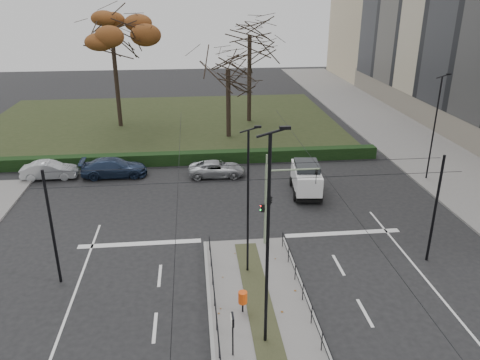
# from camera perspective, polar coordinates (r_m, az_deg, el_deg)

# --- Properties ---
(ground) EXTENTS (140.00, 140.00, 0.00)m
(ground) POSITION_cam_1_polar(r_m,az_deg,el_deg) (23.19, 1.97, -13.61)
(ground) COLOR black
(ground) RESTS_ON ground
(median_island) EXTENTS (4.40, 15.00, 0.14)m
(median_island) POSITION_cam_1_polar(r_m,az_deg,el_deg) (21.19, 2.94, -17.38)
(median_island) COLOR slate
(median_island) RESTS_ON ground
(sidewalk_east) EXTENTS (8.00, 90.00, 0.14)m
(sidewalk_east) POSITION_cam_1_polar(r_m,az_deg,el_deg) (47.57, 20.16, 4.30)
(sidewalk_east) COLOR slate
(sidewalk_east) RESTS_ON ground
(park) EXTENTS (38.00, 26.00, 0.10)m
(park) POSITION_cam_1_polar(r_m,az_deg,el_deg) (52.49, -9.47, 6.93)
(park) COLOR #273018
(park) RESTS_ON ground
(hedge) EXTENTS (38.00, 1.00, 1.00)m
(hedge) POSITION_cam_1_polar(r_m,az_deg,el_deg) (39.58, -10.43, 2.51)
(hedge) COLOR black
(hedge) RESTS_ON ground
(median_railing) EXTENTS (4.14, 13.24, 0.92)m
(median_railing) POSITION_cam_1_polar(r_m,az_deg,el_deg) (20.55, 3.04, -15.61)
(median_railing) COLOR black
(median_railing) RESTS_ON median_island
(catenary) EXTENTS (20.00, 34.00, 6.00)m
(catenary) POSITION_cam_1_polar(r_m,az_deg,el_deg) (22.80, 1.52, -4.24)
(catenary) COLOR black
(catenary) RESTS_ON ground
(traffic_light) EXTENTS (3.26, 1.86, 4.79)m
(traffic_light) POSITION_cam_1_polar(r_m,az_deg,el_deg) (25.78, 3.77, -2.24)
(traffic_light) COLOR gray
(traffic_light) RESTS_ON median_island
(litter_bin) EXTENTS (0.41, 0.41, 1.04)m
(litter_bin) POSITION_cam_1_polar(r_m,az_deg,el_deg) (21.39, 0.34, -14.17)
(litter_bin) COLOR black
(litter_bin) RESTS_ON median_island
(info_panel) EXTENTS (0.11, 0.50, 1.91)m
(info_panel) POSITION_cam_1_polar(r_m,az_deg,el_deg) (18.80, -0.91, -17.18)
(info_panel) COLOR black
(info_panel) RESTS_ON median_island
(streetlamp_median_near) EXTENTS (0.76, 0.16, 9.11)m
(streetlamp_median_near) POSITION_cam_1_polar(r_m,az_deg,el_deg) (17.74, 3.46, -7.56)
(streetlamp_median_near) COLOR black
(streetlamp_median_near) RESTS_ON median_island
(streetlamp_median_far) EXTENTS (0.64, 0.13, 7.68)m
(streetlamp_median_far) POSITION_cam_1_polar(r_m,az_deg,el_deg) (22.67, 1.02, -2.64)
(streetlamp_median_far) COLOR black
(streetlamp_median_far) RESTS_ON median_island
(streetlamp_sidewalk) EXTENTS (0.66, 0.14, 7.94)m
(streetlamp_sidewalk) POSITION_cam_1_polar(r_m,az_deg,el_deg) (37.54, 22.63, 5.97)
(streetlamp_sidewalk) COLOR black
(streetlamp_sidewalk) RESTS_ON sidewalk_east
(parked_car_second) EXTENTS (4.18, 1.54, 1.37)m
(parked_car_second) POSITION_cam_1_polar(r_m,az_deg,el_deg) (38.89, -22.20, 1.12)
(parked_car_second) COLOR #AAAEB2
(parked_car_second) RESTS_ON ground
(parked_car_third) EXTENTS (5.06, 2.14, 1.46)m
(parked_car_third) POSITION_cam_1_polar(r_m,az_deg,el_deg) (37.73, -15.10, 1.48)
(parked_car_third) COLOR #21314E
(parked_car_third) RESTS_ON ground
(parked_car_fourth) EXTENTS (4.43, 2.15, 1.22)m
(parked_car_fourth) POSITION_cam_1_polar(r_m,az_deg,el_deg) (36.57, -2.83, 1.39)
(parked_car_fourth) COLOR #AAAEB2
(parked_car_fourth) RESTS_ON ground
(white_van) EXTENTS (2.34, 4.43, 2.31)m
(white_van) POSITION_cam_1_polar(r_m,az_deg,el_deg) (33.55, 8.07, 0.32)
(white_van) COLOR white
(white_van) RESTS_ON ground
(rust_tree) EXTENTS (9.48, 9.48, 12.82)m
(rust_tree) POSITION_cam_1_polar(r_m,az_deg,el_deg) (50.35, -15.40, 17.17)
(rust_tree) COLOR black
(rust_tree) RESTS_ON park
(bare_tree_center) EXTENTS (7.75, 7.75, 12.10)m
(bare_tree_center) POSITION_cam_1_polar(r_m,az_deg,el_deg) (50.91, 1.18, 16.49)
(bare_tree_center) COLOR black
(bare_tree_center) RESTS_ON park
(bare_tree_near) EXTENTS (6.66, 6.66, 8.71)m
(bare_tree_near) POSITION_cam_1_polar(r_m,az_deg,el_deg) (45.29, -1.46, 12.76)
(bare_tree_near) COLOR black
(bare_tree_near) RESTS_ON park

